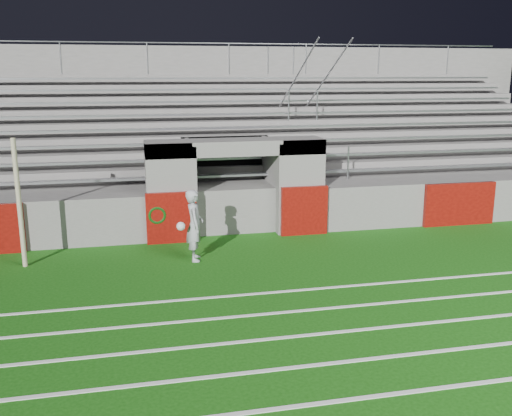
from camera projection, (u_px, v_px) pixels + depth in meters
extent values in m
plane|color=#134E0D|center=(265.00, 276.00, 12.54)|extent=(90.00, 90.00, 0.00)
cylinder|color=tan|center=(19.00, 204.00, 12.80)|extent=(0.11, 0.11, 2.96)
cube|color=white|center=(348.00, 400.00, 7.79)|extent=(28.00, 0.09, 0.01)
cube|color=white|center=(324.00, 364.00, 8.74)|extent=(28.00, 0.09, 0.01)
cube|color=white|center=(305.00, 335.00, 9.69)|extent=(28.00, 0.09, 0.01)
cube|color=white|center=(289.00, 312.00, 10.64)|extent=(28.00, 0.09, 0.01)
cube|color=white|center=(276.00, 292.00, 11.59)|extent=(28.00, 0.09, 0.01)
cube|color=#63605E|center=(491.00, 200.00, 17.01)|extent=(10.60, 0.35, 1.25)
cube|color=#63605E|center=(169.00, 190.00, 15.18)|extent=(1.20, 1.00, 2.60)
cube|color=#63605E|center=(299.00, 184.00, 15.93)|extent=(1.20, 1.00, 2.60)
cube|color=black|center=(225.00, 178.00, 17.18)|extent=(2.60, 0.20, 2.50)
cube|color=#63605E|center=(191.00, 186.00, 15.90)|extent=(0.10, 2.20, 2.50)
cube|color=#63605E|center=(271.00, 183.00, 16.38)|extent=(0.10, 2.20, 2.50)
cube|color=#63605E|center=(235.00, 147.00, 15.30)|extent=(4.80, 1.00, 0.40)
cube|color=#63605E|center=(215.00, 169.00, 19.25)|extent=(26.00, 8.00, 0.20)
cube|color=#63605E|center=(215.00, 188.00, 19.39)|extent=(26.00, 8.00, 1.05)
cube|color=#550B07|center=(171.00, 218.00, 14.80)|extent=(1.30, 0.15, 1.35)
cube|color=#550B07|center=(304.00, 211.00, 15.55)|extent=(1.30, 0.15, 1.35)
cube|color=#550B07|center=(459.00, 204.00, 16.54)|extent=(2.20, 0.15, 1.25)
cube|color=gray|center=(230.00, 175.00, 16.40)|extent=(23.00, 0.28, 0.06)
cube|color=#63605E|center=(225.00, 171.00, 17.21)|extent=(24.00, 0.75, 0.38)
cube|color=gray|center=(225.00, 158.00, 17.02)|extent=(23.00, 0.28, 0.06)
cube|color=#63605E|center=(221.00, 161.00, 17.88)|extent=(24.00, 0.75, 0.76)
cube|color=gray|center=(221.00, 143.00, 17.64)|extent=(23.00, 0.28, 0.06)
cube|color=#63605E|center=(217.00, 152.00, 18.55)|extent=(24.00, 0.75, 1.14)
cube|color=gray|center=(217.00, 128.00, 18.27)|extent=(23.00, 0.28, 0.06)
cube|color=#63605E|center=(214.00, 143.00, 19.21)|extent=(24.00, 0.75, 1.52)
cube|color=gray|center=(214.00, 114.00, 18.89)|extent=(23.00, 0.28, 0.06)
cube|color=#63605E|center=(211.00, 135.00, 19.88)|extent=(24.00, 0.75, 1.90)
cube|color=gray|center=(210.00, 102.00, 19.51)|extent=(23.00, 0.28, 0.06)
cube|color=#63605E|center=(208.00, 128.00, 20.55)|extent=(24.00, 0.75, 2.28)
cube|color=gray|center=(207.00, 90.00, 20.14)|extent=(23.00, 0.28, 0.06)
cube|color=#63605E|center=(205.00, 121.00, 21.22)|extent=(24.00, 0.75, 2.66)
cube|color=gray|center=(204.00, 78.00, 20.76)|extent=(23.00, 0.28, 0.06)
cube|color=#63605E|center=(203.00, 118.00, 21.84)|extent=(26.00, 0.60, 5.29)
cylinder|color=#A5A8AD|center=(316.00, 164.00, 16.59)|extent=(0.05, 0.05, 1.00)
cylinder|color=#A5A8AD|center=(289.00, 105.00, 19.09)|extent=(0.05, 0.05, 1.00)
cylinder|color=#A5A8AD|center=(268.00, 60.00, 21.58)|extent=(0.05, 0.05, 1.00)
cylinder|color=#A5A8AD|center=(289.00, 90.00, 18.97)|extent=(0.05, 6.02, 3.08)
cylinder|color=#A5A8AD|center=(348.00, 163.00, 16.80)|extent=(0.05, 0.05, 1.00)
cylinder|color=#A5A8AD|center=(317.00, 105.00, 19.29)|extent=(0.05, 0.05, 1.00)
cylinder|color=#A5A8AD|center=(293.00, 60.00, 21.79)|extent=(0.05, 0.05, 1.00)
cylinder|color=#A5A8AD|center=(318.00, 90.00, 19.18)|extent=(0.05, 6.02, 3.08)
cylinder|color=#A5A8AD|center=(61.00, 58.00, 20.00)|extent=(0.05, 0.05, 1.10)
cylinder|color=#A5A8AD|center=(147.00, 58.00, 20.63)|extent=(0.05, 0.05, 1.10)
cylinder|color=#A5A8AD|center=(229.00, 59.00, 21.26)|extent=(0.05, 0.05, 1.10)
cylinder|color=#A5A8AD|center=(306.00, 59.00, 21.88)|extent=(0.05, 0.05, 1.10)
cylinder|color=#A5A8AD|center=(379.00, 59.00, 22.51)|extent=(0.05, 0.05, 1.10)
cylinder|color=#A5A8AD|center=(447.00, 60.00, 23.13)|extent=(0.05, 0.05, 1.10)
cylinder|color=#A5A8AD|center=(202.00, 43.00, 20.92)|extent=(24.00, 0.05, 0.05)
imported|color=#A1A5AA|center=(195.00, 225.00, 13.40)|extent=(0.45, 0.65, 1.71)
sphere|color=white|center=(181.00, 226.00, 13.03)|extent=(0.20, 0.20, 0.20)
torus|color=#0C3D1A|center=(157.00, 213.00, 14.70)|extent=(0.49, 0.09, 0.49)
torus|color=#0B390D|center=(157.00, 215.00, 14.66)|extent=(0.48, 0.09, 0.48)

